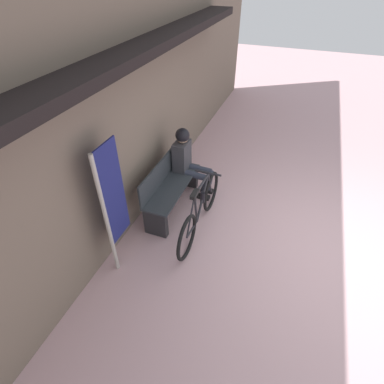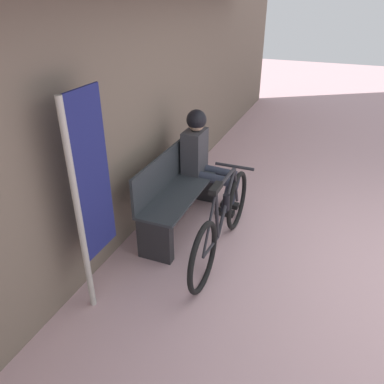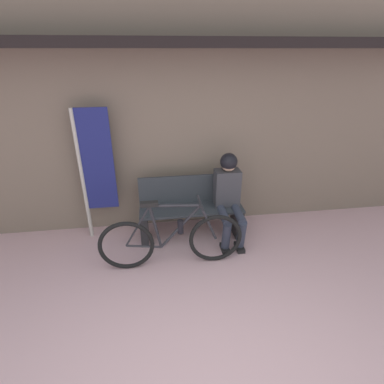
% 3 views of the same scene
% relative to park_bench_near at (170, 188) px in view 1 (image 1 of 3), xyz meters
% --- Properties ---
extents(ground_plane, '(24.00, 24.00, 0.00)m').
position_rel_park_bench_near_xyz_m(ground_plane, '(-0.15, -2.46, -0.39)').
color(ground_plane, '#C69EA3').
extents(storefront_wall, '(12.00, 0.56, 3.20)m').
position_rel_park_bench_near_xyz_m(storefront_wall, '(-0.15, 0.44, 1.27)').
color(storefront_wall, '#756656').
rests_on(storefront_wall, ground_plane).
extents(park_bench_near, '(1.41, 0.42, 0.86)m').
position_rel_park_bench_near_xyz_m(park_bench_near, '(0.00, 0.00, 0.00)').
color(park_bench_near, '#2D3338').
rests_on(park_bench_near, ground_plane).
extents(bicycle, '(1.74, 0.40, 0.89)m').
position_rel_park_bench_near_xyz_m(bicycle, '(-0.32, -0.63, -0.03)').
color(bicycle, black).
rests_on(bicycle, ground_plane).
extents(person_seated, '(0.34, 0.66, 1.22)m').
position_rel_park_bench_near_xyz_m(person_seated, '(0.50, -0.12, 0.30)').
color(person_seated, '#2D3342').
rests_on(person_seated, ground_plane).
extents(banner_pole, '(0.45, 0.05, 1.80)m').
position_rel_park_bench_near_xyz_m(banner_pole, '(-1.26, 0.17, 0.66)').
color(banner_pole, '#B7B2A8').
rests_on(banner_pole, ground_plane).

